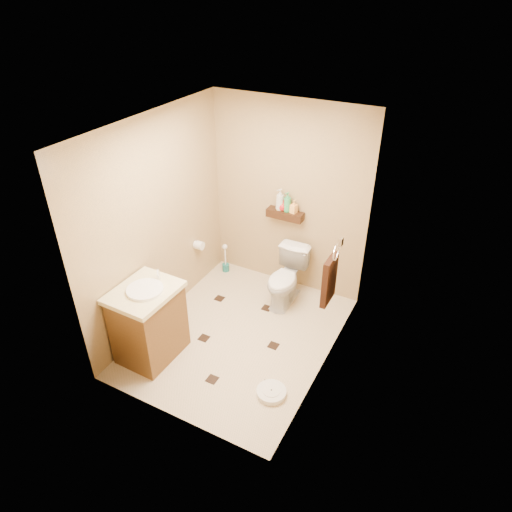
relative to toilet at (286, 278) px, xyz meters
The scene contains 19 objects.
ground 0.92m from the toilet, 102.86° to the right, with size 2.50×2.50×0.00m, color beige.
wall_back 0.97m from the toilet, 114.44° to the left, with size 2.00×0.04×2.40m, color #A0845B.
wall_front 2.26m from the toilet, 95.21° to the right, with size 2.00×0.04×2.40m, color #A0845B.
wall_left 1.69m from the toilet, 145.04° to the right, with size 0.04×2.50×2.40m, color #A0845B.
wall_right 1.44m from the toilet, 45.77° to the right, with size 0.04×2.50×2.40m, color #A0845B.
ceiling 2.23m from the toilet, 102.86° to the right, with size 2.00×2.50×0.02m, color white.
wall_shelf 0.78m from the toilet, 119.33° to the left, with size 0.46×0.14×0.10m, color #37200F.
floor_accents 0.96m from the toilet, 99.41° to the right, with size 1.28×1.40×0.01m.
toilet is the anchor object (origin of this frame).
vanity 1.75m from the toilet, 120.59° to the right, with size 0.58×0.70×0.97m.
bathroom_scale 1.55m from the toilet, 70.48° to the right, with size 0.34×0.34×0.06m.
toilet_brush 1.06m from the toilet, 166.74° to the left, with size 0.10×0.10×0.42m.
towel_ring 1.11m from the toilet, 38.82° to the right, with size 0.12×0.30×0.76m.
toilet_paper 1.17m from the toilet, behind, with size 0.12×0.11×0.12m.
bottle_a 0.96m from the toilet, 127.82° to the left, with size 0.10×0.10×0.27m, color beige.
bottle_b 0.91m from the toilet, 127.40° to the left, with size 0.07×0.07×0.15m, color yellow.
bottle_c 0.89m from the toilet, 123.40° to the left, with size 0.11×0.11×0.14m, color red.
bottle_d 0.93m from the toilet, 115.97° to the left, with size 0.10×0.10×0.25m, color #329757.
bottle_e 0.88m from the toilet, 103.38° to the left, with size 0.07×0.07×0.16m, color #FFB354.
Camera 1 is at (1.99, -3.39, 3.55)m, focal length 32.00 mm.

